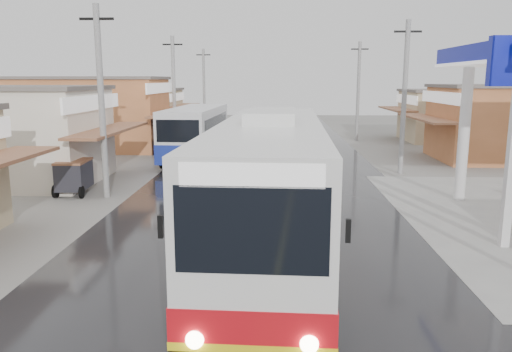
% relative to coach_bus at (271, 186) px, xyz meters
% --- Properties ---
extents(ground, '(120.00, 120.00, 0.00)m').
position_rel_coach_bus_xyz_m(ground, '(-0.16, -2.28, -2.00)').
color(ground, slate).
rests_on(ground, ground).
extents(road, '(12.00, 90.00, 0.02)m').
position_rel_coach_bus_xyz_m(road, '(-0.16, 12.72, -1.99)').
color(road, black).
rests_on(road, ground).
extents(centre_line, '(0.15, 90.00, 0.01)m').
position_rel_coach_bus_xyz_m(centre_line, '(-0.16, 12.72, -1.97)').
color(centre_line, '#D8CC4C').
rests_on(centre_line, road).
extents(shopfronts_left, '(11.00, 44.00, 5.20)m').
position_rel_coach_bus_xyz_m(shopfronts_left, '(-13.16, 15.72, -2.00)').
color(shopfronts_left, tan).
rests_on(shopfronts_left, ground).
extents(utility_poles_left, '(1.60, 50.00, 8.00)m').
position_rel_coach_bus_xyz_m(utility_poles_left, '(-7.16, 13.72, -2.00)').
color(utility_poles_left, gray).
rests_on(utility_poles_left, ground).
extents(utility_poles_right, '(1.60, 36.00, 8.00)m').
position_rel_coach_bus_xyz_m(utility_poles_right, '(6.84, 12.72, -2.00)').
color(utility_poles_right, gray).
rests_on(utility_poles_right, ground).
extents(coach_bus, '(3.39, 13.35, 4.14)m').
position_rel_coach_bus_xyz_m(coach_bus, '(0.00, 0.00, 0.00)').
color(coach_bus, silver).
rests_on(coach_bus, road).
extents(second_bus, '(3.04, 9.93, 3.26)m').
position_rel_coach_bus_xyz_m(second_bus, '(-4.88, 17.04, -0.24)').
color(second_bus, silver).
rests_on(second_bus, road).
extents(cyclist, '(0.79, 2.02, 2.14)m').
position_rel_coach_bus_xyz_m(cyclist, '(-3.48, 7.05, -1.29)').
color(cyclist, black).
rests_on(cyclist, ground).
extents(tricycle_near, '(1.43, 2.00, 1.52)m').
position_rel_coach_bus_xyz_m(tricycle_near, '(-8.74, 7.16, -1.13)').
color(tricycle_near, '#26262D').
rests_on(tricycle_near, ground).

